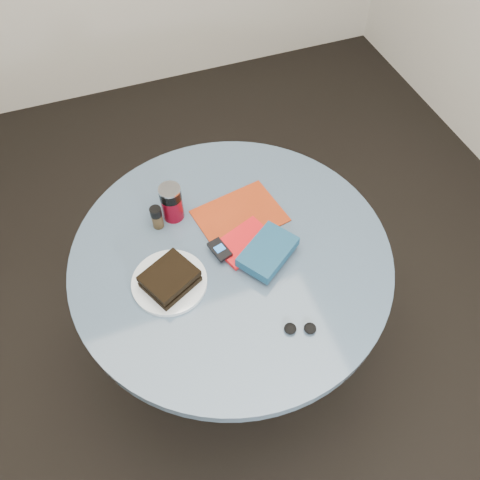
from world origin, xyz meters
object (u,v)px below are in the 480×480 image
object	(u,v)px
soda_can	(172,203)
red_book	(245,242)
magazine	(240,216)
novel	(268,252)
plate	(170,282)
headphones	(300,328)
table	(232,279)
mp3_player	(220,250)
pepper_grinder	(157,217)
sandwich	(170,279)

from	to	relation	value
soda_can	red_book	size ratio (longest dim) A/B	0.76
magazine	novel	size ratio (longest dim) A/B	1.52
plate	red_book	world-z (taller)	red_book
plate	headphones	distance (m)	0.40
red_book	table	bearing A→B (deg)	173.08
magazine	mp3_player	bearing A→B (deg)	-142.71
novel	table	bearing A→B (deg)	113.58
pepper_grinder	headphones	world-z (taller)	pepper_grinder
novel	headphones	bearing A→B (deg)	-125.53
mp3_player	headphones	bearing A→B (deg)	-68.10
plate	headphones	world-z (taller)	headphones
magazine	sandwich	bearing A→B (deg)	-158.14
red_book	headphones	xyz separation A→B (m)	(0.04, -0.32, -0.00)
sandwich	red_book	bearing A→B (deg)	14.23
sandwich	soda_can	xyz separation A→B (m)	(0.08, 0.25, 0.03)
sandwich	mp3_player	distance (m)	0.18
table	plate	xyz separation A→B (m)	(-0.21, -0.04, 0.17)
soda_can	pepper_grinder	distance (m)	0.07
magazine	mp3_player	distance (m)	0.16
pepper_grinder	mp3_player	world-z (taller)	pepper_grinder
pepper_grinder	red_book	bearing A→B (deg)	-35.28
novel	red_book	bearing A→B (deg)	88.67
sandwich	magazine	bearing A→B (deg)	32.21
soda_can	magazine	distance (m)	0.23
magazine	novel	distance (m)	0.19
table	sandwich	world-z (taller)	sandwich
table	magazine	size ratio (longest dim) A/B	3.68
red_book	magazine	bearing A→B (deg)	56.48
plate	magazine	size ratio (longest dim) A/B	0.82
sandwich	headphones	distance (m)	0.40
table	soda_can	size ratio (longest dim) A/B	7.61
soda_can	headphones	size ratio (longest dim) A/B	1.36
plate	red_book	distance (m)	0.26
red_book	mp3_player	world-z (taller)	mp3_player
plate	headphones	bearing A→B (deg)	-41.97
mp3_player	red_book	bearing A→B (deg)	5.54
sandwich	pepper_grinder	xyz separation A→B (m)	(0.02, 0.23, 0.00)
sandwich	novel	bearing A→B (deg)	-1.58
plate	mp3_player	size ratio (longest dim) A/B	2.58
pepper_grinder	headphones	distance (m)	0.56
table	red_book	xyz separation A→B (m)	(0.05, 0.01, 0.18)
red_book	novel	size ratio (longest dim) A/B	0.97
table	red_book	distance (m)	0.18
plate	soda_can	xyz separation A→B (m)	(0.08, 0.24, 0.06)
table	soda_can	xyz separation A→B (m)	(-0.13, 0.20, 0.23)
table	plate	size ratio (longest dim) A/B	4.48
headphones	sandwich	bearing A→B (deg)	138.86
headphones	red_book	bearing A→B (deg)	97.54
red_book	mp3_player	xyz separation A→B (m)	(-0.08, -0.01, 0.01)
plate	magazine	xyz separation A→B (m)	(0.28, 0.17, -0.00)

